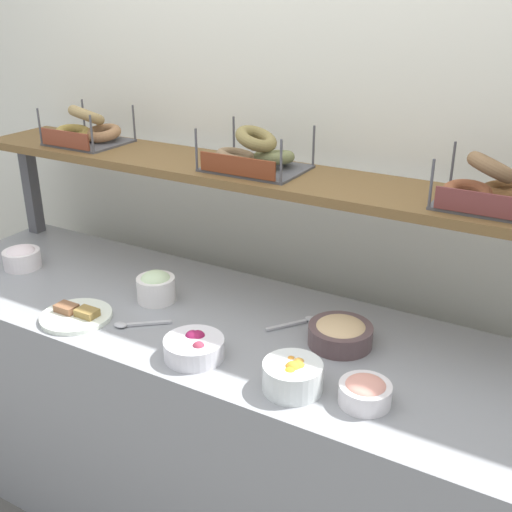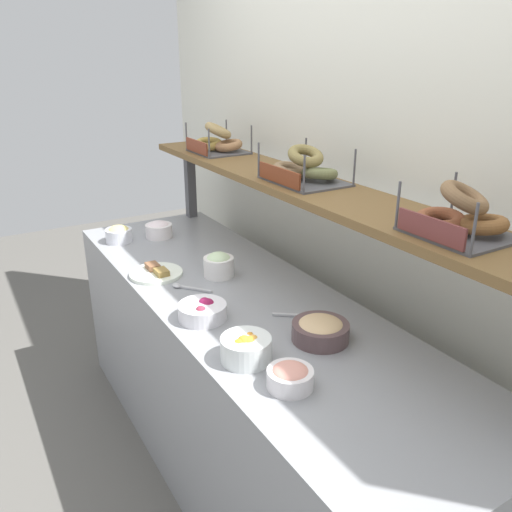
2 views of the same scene
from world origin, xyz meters
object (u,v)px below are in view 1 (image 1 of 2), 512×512
at_px(bowl_cream_cheese, 22,257).
at_px(bowl_beet_salad, 194,347).
at_px(serving_spoon_by_edge, 300,322).
at_px(bowl_hummus, 340,333).
at_px(bagel_basket_poppy, 254,155).
at_px(bowl_scallion_spread, 156,286).
at_px(bagel_basket_everything, 87,130).
at_px(bowl_fruit_salad, 293,376).
at_px(serving_spoon_near_plate, 133,324).
at_px(serving_plate_white, 76,315).
at_px(bowl_lox_spread, 365,392).
at_px(bagel_basket_cinnamon_raisin, 487,188).

bearing_deg(bowl_cream_cheese, bowl_beet_salad, -11.45).
xyz_separation_m(bowl_cream_cheese, serving_spoon_by_edge, (1.11, 0.14, -0.04)).
relative_size(bowl_hummus, bagel_basket_poppy, 0.60).
xyz_separation_m(bowl_scallion_spread, bagel_basket_poppy, (0.24, 0.26, 0.43)).
bearing_deg(bowl_cream_cheese, bagel_basket_everything, 70.47).
distance_m(bowl_hummus, serving_spoon_by_edge, 0.17).
bearing_deg(bowl_fruit_salad, serving_spoon_near_plate, 175.23).
bearing_deg(serving_plate_white, bowl_fruit_salad, 0.19).
xyz_separation_m(bowl_hummus, serving_spoon_by_edge, (-0.16, 0.05, -0.03)).
distance_m(bowl_fruit_salad, bowl_cream_cheese, 1.26).
bearing_deg(bagel_basket_poppy, bowl_lox_spread, -37.47).
bearing_deg(bagel_basket_everything, bowl_beet_salad, -30.80).
xyz_separation_m(bowl_lox_spread, bagel_basket_cinnamon_raisin, (0.15, 0.45, 0.45)).
bearing_deg(bowl_lox_spread, bowl_beet_salad, -175.71).
height_order(bowl_lox_spread, serving_plate_white, bowl_lox_spread).
relative_size(bagel_basket_everything, bagel_basket_poppy, 0.86).
relative_size(serving_plate_white, bagel_basket_everything, 0.84).
distance_m(bowl_fruit_salad, bagel_basket_everything, 1.32).
bearing_deg(serving_plate_white, bagel_basket_poppy, 52.13).
xyz_separation_m(serving_plate_white, bagel_basket_poppy, (0.38, 0.49, 0.47)).
bearing_deg(bowl_lox_spread, serving_plate_white, -177.55).
xyz_separation_m(bowl_fruit_salad, serving_spoon_near_plate, (-0.59, 0.05, -0.04)).
height_order(bowl_cream_cheese, bowl_hummus, bowl_cream_cheese).
xyz_separation_m(serving_plate_white, serving_spoon_near_plate, (0.19, 0.05, -0.00)).
height_order(bowl_hummus, serving_spoon_near_plate, bowl_hummus).
height_order(serving_spoon_by_edge, bagel_basket_cinnamon_raisin, bagel_basket_cinnamon_raisin).
relative_size(bowl_fruit_salad, bagel_basket_cinnamon_raisin, 0.59).
bearing_deg(bagel_basket_everything, bowl_fruit_salad, -23.31).
relative_size(bowl_cream_cheese, serving_plate_white, 0.60).
height_order(bowl_cream_cheese, bowl_scallion_spread, bowl_scallion_spread).
bearing_deg(bagel_basket_cinnamon_raisin, bagel_basket_everything, 179.82).
bearing_deg(bagel_basket_poppy, bowl_scallion_spread, -132.00).
xyz_separation_m(bowl_beet_salad, serving_spoon_by_edge, (0.18, 0.33, -0.02)).
relative_size(serving_plate_white, serving_spoon_by_edge, 1.54).
height_order(bowl_hummus, bagel_basket_cinnamon_raisin, bagel_basket_cinnamon_raisin).
relative_size(bowl_cream_cheese, bagel_basket_poppy, 0.43).
relative_size(bowl_scallion_spread, bowl_hummus, 0.68).
bearing_deg(bowl_beet_salad, bowl_fruit_salad, -0.17).
bearing_deg(bowl_lox_spread, bagel_basket_poppy, 142.53).
bearing_deg(bowl_hummus, bagel_basket_everything, 169.45).
bearing_deg(bowl_fruit_salad, bowl_hummus, 85.93).
relative_size(bowl_scallion_spread, serving_spoon_by_edge, 0.88).
distance_m(bowl_lox_spread, bowl_hummus, 0.29).
xyz_separation_m(bowl_scallion_spread, serving_spoon_by_edge, (0.50, 0.10, -0.05)).
bearing_deg(bowl_beet_salad, serving_plate_white, -179.56).
height_order(bowl_scallion_spread, bowl_beet_salad, bowl_scallion_spread).
height_order(bowl_lox_spread, serving_spoon_near_plate, bowl_lox_spread).
bearing_deg(bagel_basket_poppy, bagel_basket_cinnamon_raisin, -0.13).
relative_size(bowl_scallion_spread, serving_spoon_near_plate, 0.86).
xyz_separation_m(bowl_hummus, serving_spoon_near_plate, (-0.61, -0.23, -0.03)).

